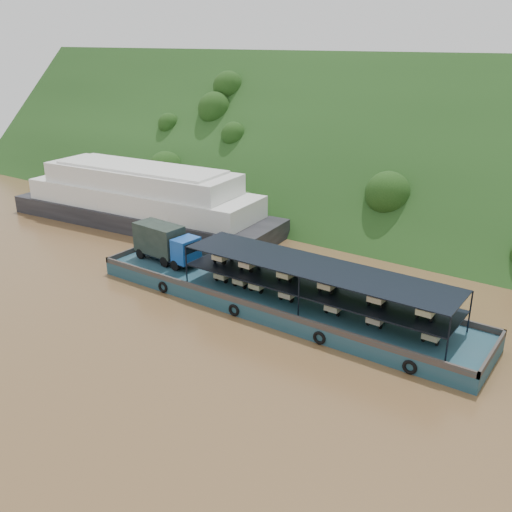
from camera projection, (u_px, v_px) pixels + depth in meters
The scene contains 4 objects.
ground at pixel (255, 306), 48.71m from camera, with size 160.00×160.00×0.00m, color brown.
hillside at pixel (410, 209), 76.17m from camera, with size 140.00×28.00×28.00m, color #183513.
cargo_barge at pixel (265, 291), 48.83m from camera, with size 35.00×7.18×4.76m.
passenger_ferry at pixel (142, 199), 69.08m from camera, with size 36.34×12.19×7.22m.
Camera 1 is at (25.40, -35.84, 21.49)m, focal length 40.00 mm.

